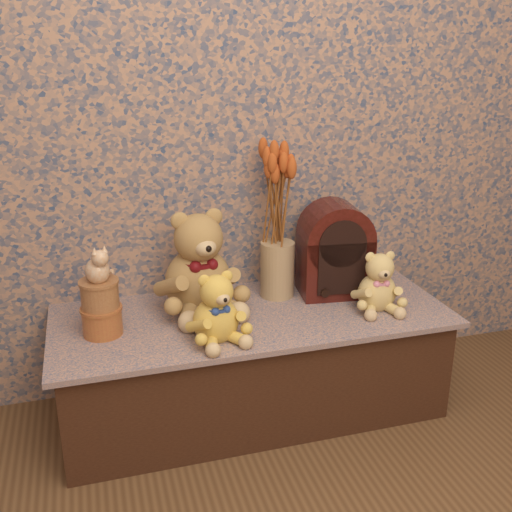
% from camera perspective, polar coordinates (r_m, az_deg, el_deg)
% --- Properties ---
extents(display_shelf, '(1.45, 0.60, 0.41)m').
position_cam_1_polar(display_shelf, '(2.30, -0.35, -10.08)').
color(display_shelf, '#394D76').
rests_on(display_shelf, ground).
extents(teddy_large, '(0.38, 0.43, 0.41)m').
position_cam_1_polar(teddy_large, '(2.18, -5.63, -0.04)').
color(teddy_large, olive).
rests_on(teddy_large, display_shelf).
extents(teddy_medium, '(0.25, 0.28, 0.26)m').
position_cam_1_polar(teddy_medium, '(1.97, -3.91, -4.56)').
color(teddy_medium, gold).
rests_on(teddy_medium, display_shelf).
extents(teddy_small, '(0.22, 0.25, 0.24)m').
position_cam_1_polar(teddy_small, '(2.24, 11.61, -2.07)').
color(teddy_small, '#DAB767').
rests_on(teddy_small, display_shelf).
extents(cathedral_radio, '(0.29, 0.22, 0.37)m').
position_cam_1_polar(cathedral_radio, '(2.33, 7.56, 0.72)').
color(cathedral_radio, '#38110A').
rests_on(cathedral_radio, display_shelf).
extents(ceramic_vase, '(0.15, 0.15, 0.22)m').
position_cam_1_polar(ceramic_vase, '(2.31, 2.05, -1.27)').
color(ceramic_vase, tan).
rests_on(ceramic_vase, display_shelf).
extents(dried_stalks, '(0.28, 0.28, 0.42)m').
position_cam_1_polar(dried_stalks, '(2.22, 2.15, 6.42)').
color(dried_stalks, '#BB4E1D').
rests_on(dried_stalks, ceramic_vase).
extents(biscuit_tin_lower, '(0.16, 0.16, 0.10)m').
position_cam_1_polar(biscuit_tin_lower, '(2.10, -14.51, -6.05)').
color(biscuit_tin_lower, '#C18C38').
rests_on(biscuit_tin_lower, display_shelf).
extents(biscuit_tin_upper, '(0.15, 0.15, 0.10)m').
position_cam_1_polar(biscuit_tin_upper, '(2.06, -14.74, -3.61)').
color(biscuit_tin_upper, tan).
rests_on(biscuit_tin_upper, biscuit_tin_lower).
extents(cat_figurine, '(0.13, 0.13, 0.13)m').
position_cam_1_polar(cat_figurine, '(2.01, -15.02, -0.62)').
color(cat_figurine, silver).
rests_on(cat_figurine, biscuit_tin_upper).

